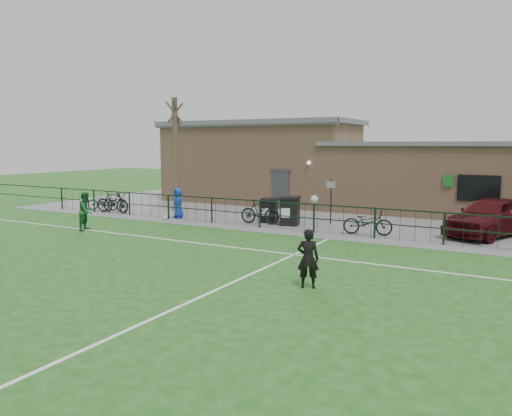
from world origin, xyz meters
The scene contains 21 objects.
ground centered at (0.00, 0.00, 0.00)m, with size 90.00×90.00×0.00m, color #1A4E17.
paving_strip centered at (0.00, 13.50, 0.01)m, with size 34.00×13.00×0.02m, color slate.
pitch_line_touch centered at (0.00, 7.80, 0.00)m, with size 28.00×0.10×0.01m, color white.
pitch_line_mid centered at (0.00, 4.00, 0.00)m, with size 28.00×0.10×0.01m, color white.
pitch_line_perp centered at (2.00, 0.00, 0.00)m, with size 0.10×16.00×0.01m, color white.
perimeter_fence centered at (0.00, 8.00, 0.60)m, with size 28.00×0.10×1.20m, color black.
bare_tree centered at (-8.00, 10.50, 3.00)m, with size 0.30×0.30×6.00m, color #47372B.
wheelie_bin_left centered at (-1.89, 9.60, 0.52)m, with size 0.66×0.75×1.00m, color black.
wheelie_bin_right centered at (-0.68, 9.27, 0.61)m, with size 0.78×0.89×1.19m, color black.
sign_post centered at (0.74, 10.55, 1.02)m, with size 0.06×0.06×2.00m, color black.
car_maroon centered at (7.28, 10.69, 0.80)m, with size 1.83×4.55×1.55m, color #440C10.
bicycle_a centered at (-11.64, 8.75, 0.48)m, with size 0.61×1.74×0.91m, color black.
bicycle_b centered at (-10.54, 8.38, 0.58)m, with size 0.53×1.88×1.13m, color black.
bicycle_c centered at (-10.37, 8.42, 0.54)m, with size 0.69×1.98×1.04m, color black.
bicycle_d centered at (-1.96, 8.83, 0.58)m, with size 0.52×1.85×1.11m, color black.
bicycle_e centered at (3.05, 8.59, 0.52)m, with size 0.67×1.92×1.01m, color black.
spectator_child centered at (-6.29, 8.48, 0.74)m, with size 0.71×0.46×1.45m, color #123CAF.
goalkeeper_kick centered at (3.86, 0.83, 0.80)m, with size 1.30×2.81×2.07m.
outfield_player centered at (-7.58, 3.98, 0.80)m, with size 0.78×0.61×1.61m, color #1A5D2E.
ball_ground centered at (-6.52, 7.74, 0.11)m, with size 0.23×0.23×0.23m, color white.
clubhouse centered at (-0.88, 16.50, 2.22)m, with size 24.25×5.40×4.96m.
Camera 1 is at (8.76, -10.52, 3.61)m, focal length 35.00 mm.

